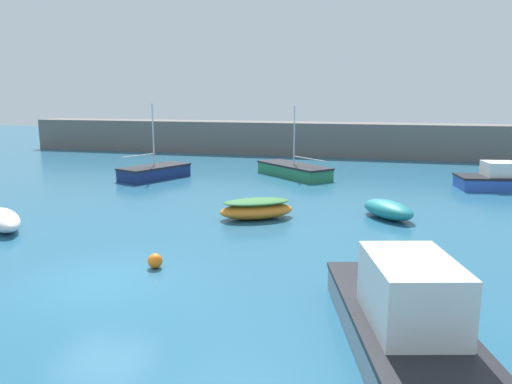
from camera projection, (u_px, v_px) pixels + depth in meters
The scene contains 10 objects.
ground_plane at pixel (99, 285), 13.85m from camera, with size 120.00×120.00×0.20m, color #235B7A.
harbor_breakwater at pixel (297, 138), 43.05m from camera, with size 49.50×3.17×2.78m, color #66605B.
open_tender_yellow at pixel (388, 209), 20.89m from camera, with size 2.75×2.98×0.75m.
rowboat_white_midwater at pixel (3, 220), 19.18m from camera, with size 3.23×2.96×0.75m.
sailboat_short_mast at pixel (294, 170), 31.55m from camera, with size 5.40×5.14×4.43m.
sailboat_twin_hulled at pixel (155, 172), 30.73m from camera, with size 3.46×4.84×4.59m.
motorboat_with_cabin at pixel (504, 180), 27.28m from camera, with size 5.44×3.00×1.52m.
cabin_cruiser_white at pixel (405, 317), 10.01m from camera, with size 3.71×6.69×2.03m.
rowboat_with_red_cover at pixel (257, 209), 20.83m from camera, with size 3.44×2.85×0.83m.
mooring_buoy_orange at pixel (155, 261), 14.89m from camera, with size 0.45×0.45×0.45m, color orange.
Camera 1 is at (7.55, -11.56, 5.10)m, focal length 35.00 mm.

